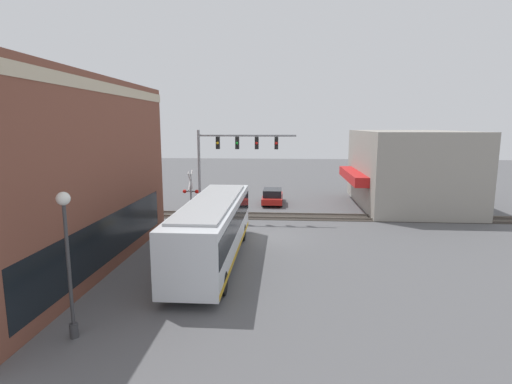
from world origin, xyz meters
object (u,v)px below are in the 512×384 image
(crossing_signal, at_px, (191,191))
(city_bus, at_px, (213,227))
(streetlamp, at_px, (68,253))
(pedestrian_at_crossing, at_px, (215,211))
(parked_car_red, at_px, (272,197))

(crossing_signal, bearing_deg, city_bus, -159.24)
(city_bus, relative_size, crossing_signal, 3.16)
(streetlamp, distance_m, pedestrian_at_crossing, 16.77)
(pedestrian_at_crossing, bearing_deg, city_bus, -170.79)
(crossing_signal, bearing_deg, parked_car_red, -37.70)
(parked_car_red, height_order, pedestrian_at_crossing, pedestrian_at_crossing)
(city_bus, height_order, parked_car_red, city_bus)
(city_bus, distance_m, streetlamp, 8.72)
(city_bus, xyz_separation_m, streetlamp, (-7.98, 3.32, 1.17))
(crossing_signal, distance_m, parked_car_red, 9.49)
(city_bus, relative_size, pedestrian_at_crossing, 7.37)
(city_bus, bearing_deg, crossing_signal, 20.76)
(crossing_signal, xyz_separation_m, streetlamp, (-16.20, 0.20, 0.67))
(city_bus, bearing_deg, pedestrian_at_crossing, 9.21)
(crossing_signal, relative_size, pedestrian_at_crossing, 2.33)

